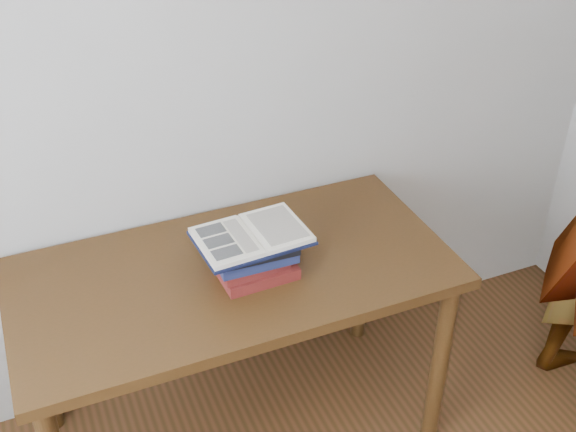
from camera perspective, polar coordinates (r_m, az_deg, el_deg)
name	(u,v)px	position (r m, az deg, el deg)	size (l,w,h in m)	color
room_shell	(499,401)	(0.69, 16.34, -13.84)	(3.54, 3.54, 2.62)	#B9B6AF
desk	(234,293)	(2.32, -4.26, -6.09)	(1.38, 0.69, 0.74)	#422510
book_stack	(254,258)	(2.20, -2.71, -3.32)	(0.25, 0.18, 0.13)	maroon
open_book	(252,236)	(2.16, -2.88, -1.57)	(0.34, 0.25, 0.03)	black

